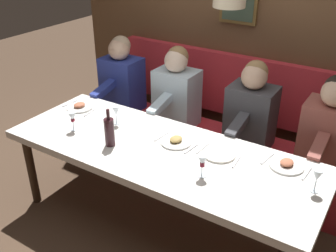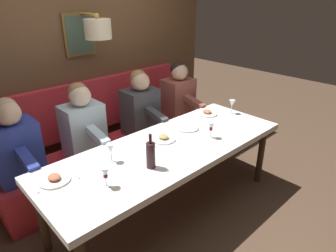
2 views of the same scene
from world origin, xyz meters
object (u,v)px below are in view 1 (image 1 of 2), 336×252
diner_nearest (329,127)px  wine_glass_2 (317,176)px  wine_glass_3 (72,117)px  wine_glass_1 (116,111)px  diner_middle (176,90)px  wine_glass_0 (202,162)px  dining_table (161,156)px  wine_bottle (109,132)px  diner_far (121,77)px  diner_near (251,108)px

diner_nearest → wine_glass_2: size_ratio=4.82×
wine_glass_2 → wine_glass_3: size_ratio=1.00×
diner_nearest → wine_glass_1: diner_nearest is taller
diner_middle → wine_glass_1: (-0.74, 0.14, 0.04)m
wine_glass_1 → wine_glass_0: bearing=-106.6°
dining_table → wine_bottle: bearing=114.3°
diner_far → wine_bottle: diner_far is taller
diner_far → wine_glass_0: size_ratio=4.82×
wine_glass_3 → wine_glass_2: bearing=-83.2°
wine_glass_0 → wine_glass_1: (0.29, 0.96, 0.00)m
diner_nearest → wine_glass_3: diner_nearest is taller
wine_glass_1 → wine_glass_2: (-0.05, -1.64, 0.00)m
diner_middle → wine_glass_3: bearing=160.2°
wine_glass_3 → wine_glass_1: bearing=-39.6°
diner_middle → wine_glass_0: 1.32m
diner_nearest → diner_far: bearing=90.0°
diner_nearest → diner_middle: 1.41m
wine_glass_2 → wine_bottle: bearing=99.7°
wine_glass_1 → diner_near: bearing=-50.5°
diner_near → wine_glass_2: 1.08m
wine_glass_3 → diner_near: bearing=-48.0°
diner_near → wine_glass_2: bearing=-136.9°
diner_nearest → diner_near: bearing=90.0°
dining_table → diner_nearest: size_ratio=3.09×
dining_table → wine_bottle: (-0.16, 0.35, 0.18)m
diner_middle → wine_glass_1: 0.76m
diner_nearest → wine_glass_0: (-1.03, 0.58, 0.04)m
dining_table → wine_glass_3: wine_glass_3 is taller
diner_nearest → wine_bottle: 1.72m
wine_glass_0 → wine_glass_1: size_ratio=1.00×
dining_table → diner_near: diner_near is taller
wine_glass_2 → wine_glass_3: bearing=96.8°
wine_glass_2 → diner_middle: bearing=62.2°
wine_glass_3 → wine_bottle: size_ratio=0.55×
wine_bottle → wine_glass_0: bearing=-89.0°
diner_near → wine_glass_3: 1.52m
diner_near → wine_glass_2: diner_near is taller
wine_glass_0 → wine_glass_3: bearing=89.4°
diner_far → wine_glass_2: bearing=-110.0°
diner_near → dining_table: bearing=157.5°
diner_middle → wine_bottle: bearing=-177.6°
diner_middle → wine_bottle: (-1.04, -0.04, 0.04)m
diner_near → wine_bottle: diner_near is taller
diner_far → wine_glass_3: 1.06m
diner_middle → wine_glass_0: diner_middle is taller
diner_middle → diner_near: bearing=-90.0°
wine_glass_1 → wine_glass_3: size_ratio=1.00×
wine_bottle → wine_glass_3: bearing=86.3°
diner_nearest → wine_glass_0: size_ratio=4.82×
dining_table → wine_glass_3: 0.79m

